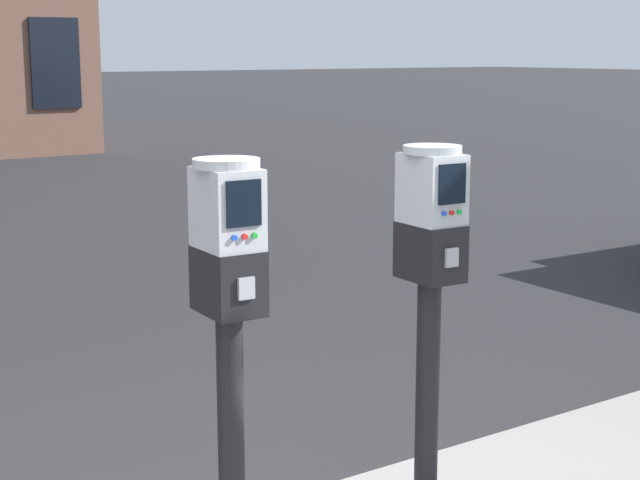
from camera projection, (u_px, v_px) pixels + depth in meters
parking_meter_near_kerb at (229, 294)px, 3.23m from camera, size 0.23×0.26×1.42m
parking_meter_twin_adjacent at (430, 263)px, 3.71m from camera, size 0.23×0.26×1.42m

